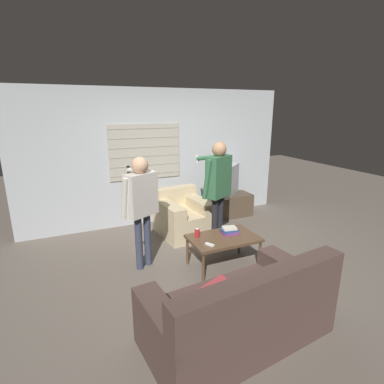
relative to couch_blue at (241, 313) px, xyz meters
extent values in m
plane|color=#665B51|center=(0.32, 1.41, -0.31)|extent=(16.00, 16.00, 0.00)
cube|color=#ADB2B7|center=(0.32, 3.44, 0.96)|extent=(5.20, 0.06, 2.55)
cube|color=#A8A393|center=(0.04, 3.40, 1.09)|extent=(1.35, 0.02, 1.02)
cube|color=gray|center=(0.04, 3.39, 0.67)|extent=(1.32, 0.00, 0.01)
cube|color=gray|center=(0.04, 3.39, 0.84)|extent=(1.32, 0.00, 0.01)
cube|color=gray|center=(0.04, 3.39, 1.01)|extent=(1.32, 0.00, 0.01)
cube|color=gray|center=(0.04, 3.39, 1.18)|extent=(1.32, 0.00, 0.01)
cube|color=gray|center=(0.04, 3.39, 1.35)|extent=(1.32, 0.00, 0.01)
cube|color=gray|center=(0.04, 3.39, 1.52)|extent=(1.32, 0.00, 0.01)
cube|color=#4C3833|center=(0.00, 0.06, -0.11)|extent=(1.88, 1.10, 0.40)
cube|color=#4C3833|center=(0.04, -0.28, 0.33)|extent=(1.80, 0.40, 0.47)
cube|color=#4C3833|center=(-0.77, -0.02, 0.18)|extent=(0.34, 0.92, 0.18)
cube|color=#4C3833|center=(0.77, 0.15, 0.18)|extent=(0.34, 0.92, 0.18)
cube|color=#9E3338|center=(-0.32, 0.07, 0.19)|extent=(0.42, 0.34, 0.37)
cube|color=#C6B289|center=(0.48, 2.60, -0.10)|extent=(0.90, 0.99, 0.43)
cube|color=#C6B289|center=(0.44, 2.95, 0.30)|extent=(0.83, 0.27, 0.36)
cube|color=#C6B289|center=(0.76, 2.62, 0.22)|extent=(0.32, 0.94, 0.19)
cube|color=#C6B289|center=(0.19, 2.57, 0.22)|extent=(0.32, 0.94, 0.19)
cube|color=brown|center=(0.55, 1.31, 0.12)|extent=(0.96, 0.61, 0.04)
cylinder|color=brown|center=(0.11, 1.57, -0.10)|extent=(0.04, 0.04, 0.41)
cylinder|color=brown|center=(0.99, 1.57, -0.10)|extent=(0.04, 0.04, 0.41)
cylinder|color=brown|center=(0.11, 1.04, -0.10)|extent=(0.04, 0.04, 0.41)
cylinder|color=brown|center=(0.99, 1.04, -0.10)|extent=(0.04, 0.04, 0.41)
cube|color=#4C3D2D|center=(1.68, 3.09, -0.08)|extent=(0.95, 0.45, 0.46)
cube|color=#B2B2B7|center=(1.68, 3.09, 0.46)|extent=(0.66, 0.62, 0.62)
cube|color=#3D4738|center=(1.61, 3.16, 0.46)|extent=(0.46, 0.41, 0.51)
cylinder|color=#33384C|center=(-0.55, 1.73, 0.08)|extent=(0.10, 0.10, 0.78)
cylinder|color=#33384C|center=(-0.41, 1.80, 0.08)|extent=(0.10, 0.10, 0.78)
cube|color=beige|center=(-0.48, 1.76, 0.76)|extent=(0.49, 0.38, 0.59)
sphere|color=tan|center=(-0.48, 1.76, 1.16)|extent=(0.23, 0.23, 0.23)
cylinder|color=beige|center=(-0.71, 1.69, 0.75)|extent=(0.13, 0.17, 0.56)
cylinder|color=beige|center=(-0.38, 2.12, 1.00)|extent=(0.31, 0.53, 0.11)
cube|color=black|center=(-0.50, 2.37, 0.98)|extent=(0.05, 0.05, 0.13)
cylinder|color=black|center=(0.71, 1.87, 0.12)|extent=(0.10, 0.10, 0.85)
cylinder|color=black|center=(0.85, 1.94, 0.12)|extent=(0.10, 0.10, 0.85)
cube|color=#336642|center=(0.78, 1.90, 0.86)|extent=(0.48, 0.38, 0.64)
sphere|color=#A87A56|center=(0.78, 1.90, 1.28)|extent=(0.22, 0.22, 0.22)
cylinder|color=#336642|center=(0.54, 1.83, 0.85)|extent=(0.14, 0.17, 0.61)
cylinder|color=#336642|center=(0.86, 2.28, 1.10)|extent=(0.34, 0.58, 0.17)
cube|color=white|center=(0.72, 2.55, 1.05)|extent=(0.06, 0.06, 0.13)
cube|color=#75387F|center=(0.68, 1.37, 0.16)|extent=(0.23, 0.19, 0.04)
cube|color=#284C89|center=(0.69, 1.38, 0.20)|extent=(0.23, 0.17, 0.03)
cube|color=beige|center=(0.68, 1.37, 0.23)|extent=(0.22, 0.18, 0.03)
cylinder|color=red|center=(0.21, 1.45, 0.20)|extent=(0.07, 0.07, 0.12)
cylinder|color=silver|center=(0.21, 1.45, 0.27)|extent=(0.06, 0.06, 0.00)
cube|color=white|center=(0.25, 1.15, 0.16)|extent=(0.10, 0.13, 0.02)
camera|label=1|loc=(-1.40, -2.04, 1.88)|focal=28.00mm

